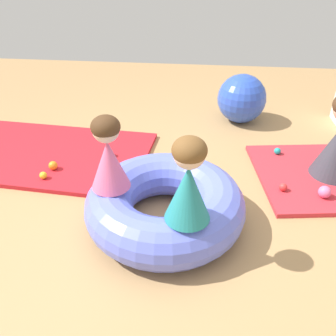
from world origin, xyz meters
TOP-DOWN VIEW (x-y plane):
  - ground_plane at (0.00, 0.00)m, footprint 8.00×8.00m
  - gym_mat_front at (-1.10, 0.77)m, footprint 1.94×1.29m
  - gym_mat_far_right at (1.49, 0.68)m, footprint 1.41×1.24m
  - inflatable_cushion at (0.11, -0.08)m, footprint 1.15×1.15m
  - child_in_pink at (-0.25, -0.13)m, footprint 0.32×0.32m
  - child_in_teal at (0.29, -0.40)m, footprint 0.31×0.31m
  - play_ball_pink at (1.34, 0.32)m, footprint 0.10×0.10m
  - play_ball_orange at (-0.96, 0.48)m, footprint 0.08×0.08m
  - play_ball_red at (1.03, 0.38)m, footprint 0.07×0.07m
  - play_ball_yellow at (-0.99, 0.33)m, footprint 0.06×0.06m
  - play_ball_teal at (1.07, 0.98)m, footprint 0.06×0.06m
  - play_ball_green at (-0.52, 0.76)m, footprint 0.08×0.08m
  - exercise_ball_large at (0.77, 1.79)m, footprint 0.54×0.54m

SIDE VIEW (x-z plane):
  - ground_plane at x=0.00m, z-range 0.00..0.00m
  - gym_mat_front at x=-1.10m, z-range 0.00..0.04m
  - gym_mat_far_right at x=1.49m, z-range 0.00..0.04m
  - play_ball_yellow at x=-0.99m, z-range 0.04..0.10m
  - play_ball_teal at x=1.07m, z-range 0.04..0.10m
  - play_ball_red at x=1.03m, z-range 0.04..0.11m
  - play_ball_green at x=-0.52m, z-range 0.04..0.12m
  - play_ball_orange at x=-0.96m, z-range 0.04..0.12m
  - play_ball_pink at x=1.34m, z-range 0.04..0.14m
  - inflatable_cushion at x=0.11m, z-range 0.00..0.34m
  - exercise_ball_large at x=0.77m, z-range 0.00..0.54m
  - child_in_pink at x=-0.25m, z-range 0.33..0.86m
  - child_in_teal at x=0.29m, z-range 0.33..0.88m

